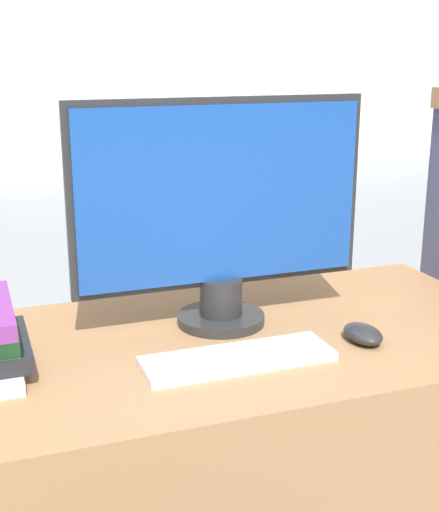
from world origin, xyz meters
TOP-DOWN VIEW (x-y plane):
  - desk at (0.00, 0.32)m, footprint 1.40×0.63m
  - monitor at (0.09, 0.40)m, footprint 0.62×0.18m
  - keyboard at (0.05, 0.20)m, footprint 0.36×0.11m
  - mouse at (0.32, 0.21)m, footprint 0.07×0.10m

SIDE VIEW (x-z plane):
  - desk at x=0.00m, z-range 0.00..0.77m
  - keyboard at x=0.05m, z-range 0.77..0.79m
  - mouse at x=0.32m, z-range 0.77..0.80m
  - monitor at x=0.09m, z-range 0.78..1.25m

